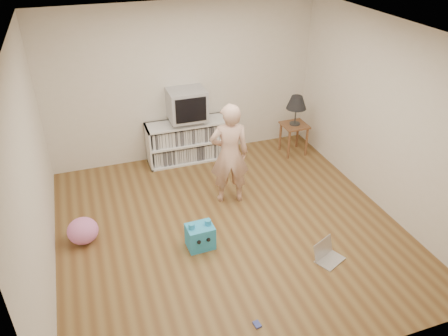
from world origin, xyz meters
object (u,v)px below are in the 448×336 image
media_unit (188,141)px  plush_blue (200,236)px  dvd_deck (187,120)px  table_lamp (297,103)px  crt_tv (187,104)px  laptop (327,254)px  side_table (294,131)px  plush_pink (83,231)px  person (229,154)px

media_unit → plush_blue: media_unit is taller
dvd_deck → table_lamp: (1.81, -0.37, 0.21)m
media_unit → crt_tv: (-0.00, -0.02, 0.67)m
media_unit → dvd_deck: size_ratio=3.11×
media_unit → laptop: (0.95, -3.01, -0.29)m
dvd_deck → side_table: bearing=-11.6°
table_lamp → plush_pink: table_lamp is taller
side_table → table_lamp: size_ratio=1.07×
crt_tv → plush_blue: crt_tv is taller
media_unit → side_table: bearing=-12.1°
media_unit → crt_tv: crt_tv is taller
table_lamp → plush_blue: table_lamp is taller
side_table → laptop: bearing=-108.1°
person → laptop: 1.89m
dvd_deck → plush_blue: size_ratio=1.15×
plush_blue → plush_pink: bearing=154.7°
laptop → plush_pink: 3.12m
dvd_deck → plush_pink: bearing=-138.2°
media_unit → table_lamp: table_lamp is taller
person → plush_pink: (-2.11, -0.29, -0.60)m
laptop → plush_pink: size_ratio=1.08×
side_table → plush_pink: (-3.67, -1.30, -0.25)m
table_lamp → plush_pink: bearing=-160.5°
dvd_deck → plush_pink: dvd_deck is taller
person → side_table: bearing=-135.2°
person → plush_blue: person is taller
side_table → plush_blue: size_ratio=1.40×
plush_blue → plush_pink: plush_blue is taller
table_lamp → laptop: table_lamp is taller
table_lamp → plush_pink: (-3.67, -1.30, -0.77)m
crt_tv → table_lamp: (1.81, -0.37, -0.08)m
crt_tv → laptop: 3.28m
table_lamp → media_unit: bearing=167.9°
media_unit → plush_pink: 2.52m
table_lamp → person: bearing=-147.0°
crt_tv → table_lamp: size_ratio=1.17×
media_unit → dvd_deck: bearing=-90.0°
media_unit → plush_blue: bearing=-101.5°
person → laptop: person is taller
crt_tv → laptop: (0.95, -2.99, -0.96)m
media_unit → plush_blue: size_ratio=3.57×
person → table_lamp: bearing=-135.2°
side_table → media_unit: bearing=167.9°
side_table → plush_pink: side_table is taller
side_table → person: person is taller
person → dvd_deck: bearing=-68.1°
dvd_deck → plush_blue: 2.38m
person → plush_blue: bearing=63.2°
side_table → plush_blue: bearing=-140.1°
plush_pink → person: bearing=7.7°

